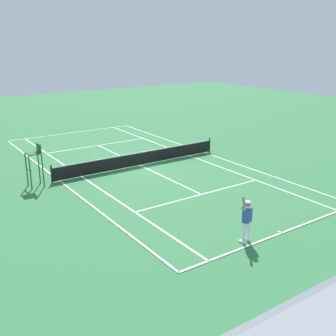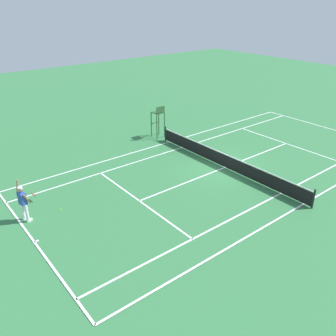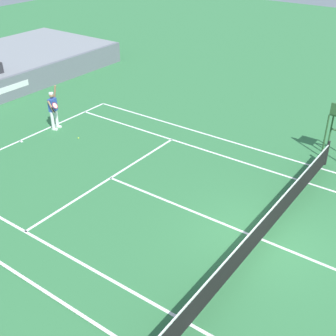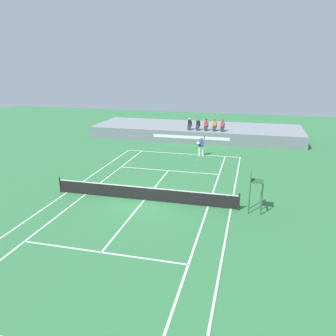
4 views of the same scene
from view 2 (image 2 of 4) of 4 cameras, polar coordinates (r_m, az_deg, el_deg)
ground_plane at (r=22.24m, az=9.11°, el=0.03°), size 80.00×80.00×0.00m
court at (r=22.23m, az=9.11°, el=0.05°), size 11.08×23.88×0.03m
net at (r=22.02m, az=9.20°, el=1.25°), size 11.98×0.10×1.07m
tennis_player at (r=17.74m, az=-22.24°, el=-5.18°), size 0.74×0.75×2.08m
tennis_ball at (r=18.51m, az=-16.87°, el=-6.40°), size 0.07×0.07×0.07m
umpire_chair at (r=26.34m, az=-1.57°, el=8.15°), size 0.77×0.77×2.44m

